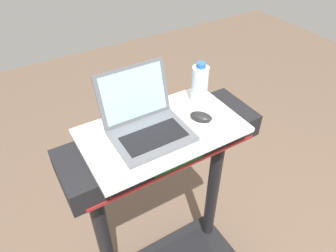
% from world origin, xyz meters
% --- Properties ---
extents(desk_board, '(0.68, 0.40, 0.02)m').
position_xyz_m(desk_board, '(0.00, 0.70, 1.17)').
color(desk_board, white).
rests_on(desk_board, treadmill_base).
extents(laptop, '(0.31, 0.30, 0.25)m').
position_xyz_m(laptop, '(-0.06, 0.72, 1.23)').
color(laptop, '#515459').
rests_on(laptop, desk_board).
extents(computer_mouse, '(0.11, 0.12, 0.03)m').
position_xyz_m(computer_mouse, '(0.18, 0.67, 1.20)').
color(computer_mouse, black).
rests_on(computer_mouse, desk_board).
extents(water_bottle, '(0.08, 0.08, 0.20)m').
position_xyz_m(water_bottle, '(0.25, 0.79, 1.28)').
color(water_bottle, silver).
rests_on(water_bottle, desk_board).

